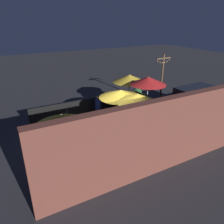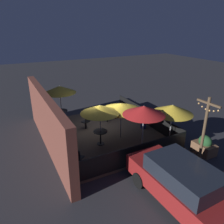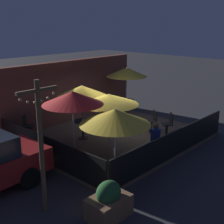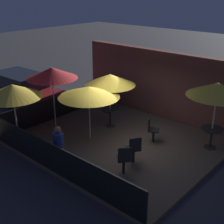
# 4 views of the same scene
# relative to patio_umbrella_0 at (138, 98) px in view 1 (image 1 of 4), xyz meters

# --- Properties ---
(ground_plane) EXTENTS (60.00, 60.00, 0.00)m
(ground_plane) POSITION_rel_patio_umbrella_0_xyz_m (1.06, -0.74, -2.08)
(ground_plane) COLOR #2D2D33
(patio_deck) EXTENTS (6.90, 5.86, 0.12)m
(patio_deck) POSITION_rel_patio_umbrella_0_xyz_m (1.06, -0.74, -2.02)
(patio_deck) COLOR brown
(patio_deck) RESTS_ON ground_plane
(building_wall) EXTENTS (8.50, 0.36, 2.94)m
(building_wall) POSITION_rel_patio_umbrella_0_xyz_m (1.06, 2.42, -0.61)
(building_wall) COLOR brown
(building_wall) RESTS_ON ground_plane
(fence_front) EXTENTS (6.70, 0.05, 0.95)m
(fence_front) POSITION_rel_patio_umbrella_0_xyz_m (1.06, -3.63, -1.48)
(fence_front) COLOR black
(fence_front) RESTS_ON patio_deck
(fence_side_left) EXTENTS (0.05, 5.66, 0.95)m
(fence_side_left) POSITION_rel_patio_umbrella_0_xyz_m (-2.35, -0.74, -1.48)
(fence_side_left) COLOR black
(fence_side_left) RESTS_ON patio_deck
(patio_umbrella_0) EXTENTS (1.97, 1.97, 2.17)m
(patio_umbrella_0) POSITION_rel_patio_umbrella_0_xyz_m (0.00, 0.00, 0.00)
(patio_umbrella_0) COLOR #B2B2B7
(patio_umbrella_0) RESTS_ON patio_deck
(patio_umbrella_1) EXTENTS (2.02, 2.02, 2.37)m
(patio_umbrella_1) POSITION_rel_patio_umbrella_0_xyz_m (3.83, 1.00, 0.19)
(patio_umbrella_1) COLOR #B2B2B7
(patio_umbrella_1) RESTS_ON patio_deck
(patio_umbrella_2) EXTENTS (1.97, 1.97, 2.43)m
(patio_umbrella_2) POSITION_rel_patio_umbrella_0_xyz_m (-1.67, -1.45, 0.26)
(patio_umbrella_2) COLOR #B2B2B7
(patio_umbrella_2) RESTS_ON patio_deck
(patio_umbrella_3) EXTENTS (2.21, 2.21, 2.01)m
(patio_umbrella_3) POSITION_rel_patio_umbrella_0_xyz_m (0.15, -1.29, -0.14)
(patio_umbrella_3) COLOR #B2B2B7
(patio_umbrella_3) RESTS_ON patio_deck
(patio_umbrella_4) EXTENTS (2.06, 2.06, 2.17)m
(patio_umbrella_4) POSITION_rel_patio_umbrella_0_xyz_m (-1.62, -3.22, -0.01)
(patio_umbrella_4) COLOR #B2B2B7
(patio_umbrella_4) RESTS_ON patio_deck
(dining_table_0) EXTENTS (0.73, 0.73, 0.75)m
(dining_table_0) POSITION_rel_patio_umbrella_0_xyz_m (0.00, 0.00, -1.37)
(dining_table_0) COLOR black
(dining_table_0) RESTS_ON patio_deck
(dining_table_1) EXTENTS (0.77, 0.77, 0.74)m
(dining_table_1) POSITION_rel_patio_umbrella_0_xyz_m (3.83, 1.00, -1.38)
(dining_table_1) COLOR black
(dining_table_1) RESTS_ON patio_deck
(patio_chair_0) EXTENTS (0.56, 0.56, 0.95)m
(patio_chair_0) POSITION_rel_patio_umbrella_0_xyz_m (2.63, -2.31, -1.43)
(patio_chair_0) COLOR black
(patio_chair_0) RESTS_ON patio_deck
(patio_chair_1) EXTENTS (0.54, 0.54, 0.92)m
(patio_chair_1) POSITION_rel_patio_umbrella_0_xyz_m (2.02, 0.01, -1.45)
(patio_chair_1) COLOR black
(patio_chair_1) RESTS_ON patio_deck
(patio_chair_2) EXTENTS (0.56, 0.56, 0.93)m
(patio_chair_2) POSITION_rel_patio_umbrella_0_xyz_m (-1.43, 1.74, -1.45)
(patio_chair_2) COLOR black
(patio_chair_2) RESTS_ON patio_deck
(patio_chair_3) EXTENTS (0.55, 0.55, 0.95)m
(patio_chair_3) POSITION_rel_patio_umbrella_0_xyz_m (2.46, -1.62, -1.43)
(patio_chair_3) COLOR black
(patio_chair_3) RESTS_ON patio_deck
(patron_0) EXTENTS (0.43, 0.43, 1.23)m
(patron_0) POSITION_rel_patio_umbrella_0_xyz_m (0.58, -3.11, -1.40)
(patron_0) COLOR navy
(patron_0) RESTS_ON patio_deck
(planter_box) EXTENTS (1.05, 0.73, 0.97)m
(planter_box) POSITION_rel_patio_umbrella_0_xyz_m (-2.99, -4.26, -1.67)
(planter_box) COLOR brown
(planter_box) RESTS_ON ground_plane
(light_post) EXTENTS (1.10, 0.12, 3.39)m
(light_post) POSITION_rel_patio_umbrella_0_xyz_m (-3.89, -2.87, -0.16)
(light_post) COLOR brown
(light_post) RESTS_ON ground_plane
(parked_car_0) EXTENTS (4.60, 1.89, 1.62)m
(parked_car_0) POSITION_rel_patio_umbrella_0_xyz_m (-4.97, -0.85, -1.23)
(parked_car_0) COLOR maroon
(parked_car_0) RESTS_ON ground_plane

